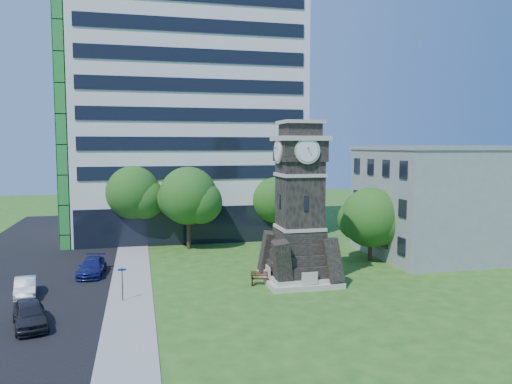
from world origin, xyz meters
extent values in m
plane|color=#275718|center=(0.00, 0.00, 0.00)|extent=(160.00, 160.00, 0.00)
cube|color=gray|center=(-9.50, 5.00, 0.03)|extent=(3.00, 70.00, 0.06)
cube|color=black|center=(-18.00, 5.00, 0.01)|extent=(14.00, 80.00, 0.02)
cube|color=#B3AA9C|center=(3.00, 2.00, 0.20)|extent=(5.40, 5.40, 0.40)
cube|color=#B3AA9C|center=(3.00, 2.00, 0.55)|extent=(4.80, 4.80, 0.30)
cube|color=black|center=(3.00, 2.00, 7.20)|extent=(3.00, 3.00, 6.40)
cube|color=#B3AA9C|center=(3.00, 2.00, 4.20)|extent=(3.25, 3.25, 0.25)
cube|color=#B3AA9C|center=(3.00, 2.00, 8.20)|extent=(3.25, 3.25, 0.25)
cube|color=black|center=(3.00, 0.48, 6.20)|extent=(0.35, 0.08, 1.10)
cube|color=black|center=(3.00, 2.00, 10.00)|extent=(3.30, 3.30, 1.60)
cube|color=#B3AA9C|center=(3.00, 2.00, 10.90)|extent=(3.70, 3.70, 0.35)
cylinder|color=white|center=(3.00, 0.23, 10.00)|extent=(1.56, 0.06, 1.56)
cylinder|color=white|center=(1.23, 2.00, 10.00)|extent=(0.06, 1.56, 1.56)
cube|color=black|center=(3.00, 2.00, 11.50)|extent=(2.60, 2.60, 0.90)
cube|color=#B3AA9C|center=(3.00, 2.00, 12.10)|extent=(3.00, 3.00, 0.25)
cube|color=white|center=(-3.00, 26.00, 14.00)|extent=(25.00, 15.00, 28.00)
cube|color=black|center=(-3.00, 18.80, 2.00)|extent=(24.50, 0.80, 4.00)
cube|color=#919496|center=(20.00, 8.00, 5.00)|extent=(15.00, 12.00, 10.00)
cube|color=#919496|center=(20.00, 8.00, 10.20)|extent=(15.20, 12.20, 0.40)
imported|color=black|center=(-14.99, -3.66, 0.74)|extent=(2.80, 4.65, 1.48)
imported|color=silver|center=(-16.55, 2.80, 0.64)|extent=(1.98, 4.05, 1.28)
imported|color=navy|center=(-12.60, 7.66, 0.67)|extent=(2.24, 4.77, 1.35)
imported|color=#45464A|center=(16.77, 3.78, 0.72)|extent=(5.60, 3.65, 1.43)
cube|color=black|center=(-0.72, 1.75, 0.37)|extent=(0.06, 0.48, 0.74)
cube|color=black|center=(1.08, 1.75, 0.37)|extent=(0.06, 0.48, 0.74)
cube|color=black|center=(0.18, 1.75, 0.48)|extent=(1.91, 0.51, 0.04)
cube|color=black|center=(0.18, 1.99, 0.77)|extent=(1.91, 0.04, 0.42)
cylinder|color=black|center=(-9.99, 0.05, 1.15)|extent=(0.06, 0.06, 2.29)
cube|color=#0E15A0|center=(-9.99, 0.05, 2.16)|extent=(0.55, 0.04, 0.14)
cylinder|color=#332114|center=(-9.37, 19.27, 1.64)|extent=(0.39, 0.39, 3.27)
sphere|color=#225218|center=(-9.37, 19.27, 5.64)|extent=(5.71, 5.71, 5.71)
sphere|color=#225218|center=(-8.23, 18.70, 5.00)|extent=(4.28, 4.28, 4.28)
sphere|color=#225218|center=(-10.37, 19.98, 5.27)|extent=(4.00, 4.00, 4.00)
cylinder|color=#332114|center=(-3.99, 16.33, 1.57)|extent=(0.40, 0.40, 3.13)
sphere|color=#24681E|center=(-3.99, 16.33, 5.40)|extent=(5.82, 5.82, 5.82)
sphere|color=#24681E|center=(-2.82, 15.75, 4.79)|extent=(4.37, 4.37, 4.37)
sphere|color=#24681E|center=(-5.01, 17.06, 5.05)|extent=(4.08, 4.08, 4.08)
cylinder|color=#332114|center=(5.67, 19.47, 1.31)|extent=(0.38, 0.38, 2.61)
sphere|color=#37641D|center=(5.67, 19.47, 4.50)|extent=(5.46, 5.46, 5.46)
sphere|color=#37641D|center=(6.76, 18.92, 3.99)|extent=(4.10, 4.10, 4.10)
sphere|color=#37641D|center=(4.71, 20.15, 4.21)|extent=(3.82, 3.82, 3.82)
cylinder|color=#332114|center=(11.44, 7.19, 1.15)|extent=(0.35, 0.35, 2.30)
sphere|color=#1E5218|center=(11.44, 7.19, 3.96)|extent=(5.34, 5.34, 5.34)
sphere|color=#1E5218|center=(12.50, 6.66, 3.51)|extent=(4.01, 4.01, 4.01)
sphere|color=#1E5218|center=(10.50, 7.86, 3.70)|extent=(3.74, 3.74, 3.74)
camera|label=1|loc=(-8.77, -33.60, 10.31)|focal=35.00mm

